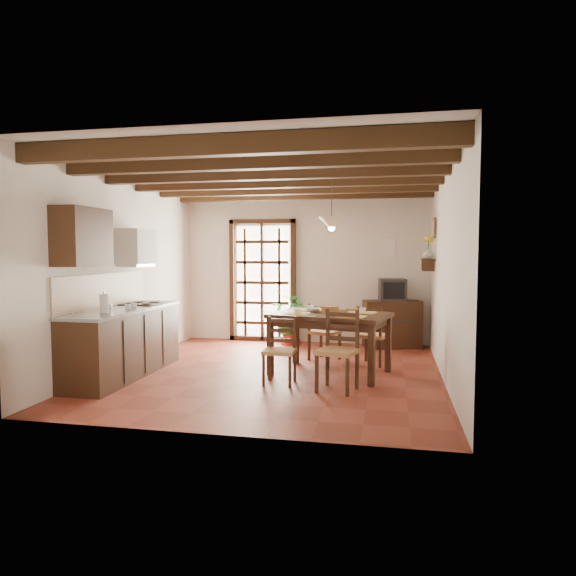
% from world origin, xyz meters
% --- Properties ---
extents(ground_plane, '(5.00, 5.00, 0.00)m').
position_xyz_m(ground_plane, '(0.00, 0.00, 0.00)').
color(ground_plane, maroon).
extents(room_shell, '(4.52, 5.02, 2.81)m').
position_xyz_m(room_shell, '(0.00, 0.00, 1.82)').
color(room_shell, silver).
rests_on(room_shell, ground_plane).
extents(ceiling_beams, '(4.50, 4.34, 0.20)m').
position_xyz_m(ceiling_beams, '(0.00, 0.00, 2.69)').
color(ceiling_beams, black).
rests_on(ceiling_beams, room_shell).
extents(french_door, '(1.26, 0.11, 2.32)m').
position_xyz_m(french_door, '(-0.80, 2.45, 1.18)').
color(french_door, white).
rests_on(french_door, ground_plane).
extents(kitchen_counter, '(0.64, 2.25, 1.38)m').
position_xyz_m(kitchen_counter, '(-1.96, -0.60, 0.47)').
color(kitchen_counter, '#311C0F').
rests_on(kitchen_counter, ground_plane).
extents(upper_cabinet, '(0.35, 0.80, 0.70)m').
position_xyz_m(upper_cabinet, '(-2.08, -1.30, 1.85)').
color(upper_cabinet, '#311C0F').
rests_on(upper_cabinet, room_shell).
extents(range_hood, '(0.38, 0.60, 0.54)m').
position_xyz_m(range_hood, '(-2.05, -0.05, 1.73)').
color(range_hood, white).
rests_on(range_hood, room_shell).
extents(counter_items, '(0.50, 1.43, 0.25)m').
position_xyz_m(counter_items, '(-1.95, -0.51, 0.96)').
color(counter_items, black).
rests_on(counter_items, kitchen_counter).
extents(dining_table, '(1.73, 1.32, 0.84)m').
position_xyz_m(dining_table, '(0.75, 0.08, 0.73)').
color(dining_table, '#331C10').
rests_on(dining_table, ground_plane).
extents(chair_near_left, '(0.39, 0.38, 0.84)m').
position_xyz_m(chair_near_left, '(0.19, -0.60, 0.27)').
color(chair_near_left, '#A87B47').
rests_on(chair_near_left, ground_plane).
extents(chair_near_right, '(0.54, 0.52, 0.97)m').
position_xyz_m(chair_near_right, '(0.95, -0.78, 0.30)').
color(chair_near_right, '#A87B47').
rests_on(chair_near_right, ground_plane).
extents(chair_far_left, '(0.54, 0.53, 0.88)m').
position_xyz_m(chair_far_left, '(0.56, 0.94, 0.28)').
color(chair_far_left, '#A87B47').
rests_on(chair_far_left, ground_plane).
extents(chair_far_right, '(0.51, 0.50, 0.88)m').
position_xyz_m(chair_far_right, '(1.31, 0.76, 0.27)').
color(chair_far_right, '#A87B47').
rests_on(chair_far_right, ground_plane).
extents(table_setting, '(1.12, 0.75, 0.10)m').
position_xyz_m(table_setting, '(0.75, 0.08, 0.95)').
color(table_setting, yellow).
rests_on(table_setting, dining_table).
extents(table_bowl, '(0.26, 0.26, 0.05)m').
position_xyz_m(table_bowl, '(0.50, 0.20, 0.86)').
color(table_bowl, white).
rests_on(table_bowl, dining_table).
extents(sideboard, '(1.05, 0.66, 0.82)m').
position_xyz_m(sideboard, '(1.59, 2.23, 0.41)').
color(sideboard, '#311C0F').
rests_on(sideboard, ground_plane).
extents(crt_tv, '(0.50, 0.47, 0.38)m').
position_xyz_m(crt_tv, '(1.59, 2.22, 1.01)').
color(crt_tv, black).
rests_on(crt_tv, sideboard).
extents(fuse_box, '(0.25, 0.03, 0.32)m').
position_xyz_m(fuse_box, '(1.50, 2.48, 1.75)').
color(fuse_box, white).
rests_on(fuse_box, room_shell).
extents(plant_pot, '(0.37, 0.37, 0.23)m').
position_xyz_m(plant_pot, '(-0.21, 2.18, 0.11)').
color(plant_pot, maroon).
rests_on(plant_pot, ground_plane).
extents(potted_plant, '(2.13, 2.00, 1.90)m').
position_xyz_m(potted_plant, '(-0.21, 2.18, 0.57)').
color(potted_plant, '#144C19').
rests_on(potted_plant, ground_plane).
extents(wall_shelf, '(0.20, 0.42, 0.20)m').
position_xyz_m(wall_shelf, '(2.14, 1.60, 1.51)').
color(wall_shelf, '#311C0F').
rests_on(wall_shelf, room_shell).
extents(shelf_vase, '(0.15, 0.15, 0.15)m').
position_xyz_m(shelf_vase, '(2.14, 1.60, 1.65)').
color(shelf_vase, '#B2BFB2').
rests_on(shelf_vase, wall_shelf).
extents(shelf_flowers, '(0.14, 0.14, 0.36)m').
position_xyz_m(shelf_flowers, '(2.14, 1.60, 1.86)').
color(shelf_flowers, yellow).
rests_on(shelf_flowers, shelf_vase).
extents(framed_picture, '(0.03, 0.32, 0.32)m').
position_xyz_m(framed_picture, '(2.22, 1.60, 2.05)').
color(framed_picture, brown).
rests_on(framed_picture, room_shell).
extents(pendant_lamp, '(0.36, 0.36, 0.84)m').
position_xyz_m(pendant_lamp, '(0.75, 0.18, 2.08)').
color(pendant_lamp, black).
rests_on(pendant_lamp, room_shell).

